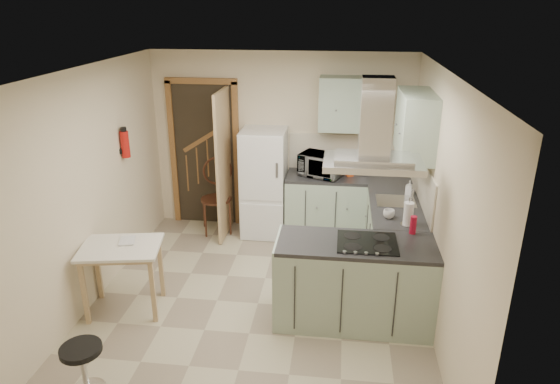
# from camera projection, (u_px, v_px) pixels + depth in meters

# --- Properties ---
(floor) EXTENTS (4.20, 4.20, 0.00)m
(floor) POSITION_uv_depth(u_px,v_px,m) (258.00, 303.00, 5.48)
(floor) COLOR #B9B090
(floor) RESTS_ON ground
(ceiling) EXTENTS (4.20, 4.20, 0.00)m
(ceiling) POSITION_uv_depth(u_px,v_px,m) (254.00, 72.00, 4.58)
(ceiling) COLOR silver
(ceiling) RESTS_ON back_wall
(back_wall) EXTENTS (3.60, 0.00, 3.60)m
(back_wall) POSITION_uv_depth(u_px,v_px,m) (281.00, 143.00, 6.98)
(back_wall) COLOR beige
(back_wall) RESTS_ON floor
(left_wall) EXTENTS (0.00, 4.20, 4.20)m
(left_wall) POSITION_uv_depth(u_px,v_px,m) (87.00, 190.00, 5.24)
(left_wall) COLOR beige
(left_wall) RESTS_ON floor
(right_wall) EXTENTS (0.00, 4.20, 4.20)m
(right_wall) POSITION_uv_depth(u_px,v_px,m) (439.00, 206.00, 4.82)
(right_wall) COLOR beige
(right_wall) RESTS_ON floor
(doorway) EXTENTS (1.10, 0.12, 2.10)m
(doorway) POSITION_uv_depth(u_px,v_px,m) (205.00, 154.00, 7.15)
(doorway) COLOR brown
(doorway) RESTS_ON floor
(fridge) EXTENTS (0.60, 0.60, 1.50)m
(fridge) POSITION_uv_depth(u_px,v_px,m) (264.00, 183.00, 6.90)
(fridge) COLOR white
(fridge) RESTS_ON floor
(counter_back) EXTENTS (1.08, 0.60, 0.90)m
(counter_back) POSITION_uv_depth(u_px,v_px,m) (326.00, 206.00, 6.91)
(counter_back) COLOR #9EB2A0
(counter_back) RESTS_ON floor
(counter_right) EXTENTS (0.60, 1.95, 0.90)m
(counter_right) POSITION_uv_depth(u_px,v_px,m) (391.00, 230.00, 6.19)
(counter_right) COLOR #9EB2A0
(counter_right) RESTS_ON floor
(splashback) EXTENTS (1.68, 0.02, 0.50)m
(splashback) POSITION_uv_depth(u_px,v_px,m) (350.00, 152.00, 6.89)
(splashback) COLOR beige
(splashback) RESTS_ON counter_back
(wall_cabinet_back) EXTENTS (0.85, 0.35, 0.70)m
(wall_cabinet_back) POSITION_uv_depth(u_px,v_px,m) (352.00, 104.00, 6.49)
(wall_cabinet_back) COLOR #9EB2A0
(wall_cabinet_back) RESTS_ON back_wall
(wall_cabinet_right) EXTENTS (0.35, 0.90, 0.70)m
(wall_cabinet_right) POSITION_uv_depth(u_px,v_px,m) (415.00, 125.00, 5.42)
(wall_cabinet_right) COLOR #9EB2A0
(wall_cabinet_right) RESTS_ON right_wall
(peninsula) EXTENTS (1.55, 0.65, 0.90)m
(peninsula) POSITION_uv_depth(u_px,v_px,m) (354.00, 282.00, 5.03)
(peninsula) COLOR #9EB2A0
(peninsula) RESTS_ON floor
(hob) EXTENTS (0.58, 0.50, 0.01)m
(hob) POSITION_uv_depth(u_px,v_px,m) (367.00, 243.00, 4.86)
(hob) COLOR black
(hob) RESTS_ON peninsula
(extractor_hood) EXTENTS (0.90, 0.55, 0.10)m
(extractor_hood) POSITION_uv_depth(u_px,v_px,m) (373.00, 163.00, 4.57)
(extractor_hood) COLOR silver
(extractor_hood) RESTS_ON ceiling
(sink) EXTENTS (0.45, 0.40, 0.01)m
(sink) POSITION_uv_depth(u_px,v_px,m) (396.00, 201.00, 5.86)
(sink) COLOR silver
(sink) RESTS_ON counter_right
(fire_extinguisher) EXTENTS (0.10, 0.10, 0.32)m
(fire_extinguisher) POSITION_uv_depth(u_px,v_px,m) (125.00, 144.00, 5.97)
(fire_extinguisher) COLOR #B2140F
(fire_extinguisher) RESTS_ON left_wall
(drop_leaf_table) EXTENTS (0.90, 0.74, 0.75)m
(drop_leaf_table) POSITION_uv_depth(u_px,v_px,m) (124.00, 278.00, 5.25)
(drop_leaf_table) COLOR tan
(drop_leaf_table) RESTS_ON floor
(bentwood_chair) EXTENTS (0.55, 0.55, 0.97)m
(bentwood_chair) POSITION_uv_depth(u_px,v_px,m) (216.00, 199.00, 7.04)
(bentwood_chair) COLOR #431C16
(bentwood_chair) RESTS_ON floor
(stool) EXTENTS (0.43, 0.43, 0.46)m
(stool) POSITION_uv_depth(u_px,v_px,m) (84.00, 369.00, 4.17)
(stool) COLOR black
(stool) RESTS_ON floor
(microwave) EXTENTS (0.65, 0.55, 0.30)m
(microwave) POSITION_uv_depth(u_px,v_px,m) (321.00, 165.00, 6.68)
(microwave) COLOR black
(microwave) RESTS_ON counter_back
(kettle) EXTENTS (0.18, 0.18, 0.24)m
(kettle) POSITION_uv_depth(u_px,v_px,m) (364.00, 166.00, 6.76)
(kettle) COLOR white
(kettle) RESTS_ON counter_back
(cereal_box) EXTENTS (0.16, 0.23, 0.31)m
(cereal_box) POSITION_uv_depth(u_px,v_px,m) (348.00, 163.00, 6.73)
(cereal_box) COLOR #E4511A
(cereal_box) RESTS_ON counter_back
(soap_bottle) EXTENTS (0.10, 0.10, 0.18)m
(soap_bottle) POSITION_uv_depth(u_px,v_px,m) (409.00, 188.00, 6.04)
(soap_bottle) COLOR #AEADB9
(soap_bottle) RESTS_ON counter_right
(paper_towel) EXTENTS (0.13, 0.13, 0.26)m
(paper_towel) POSITION_uv_depth(u_px,v_px,m) (408.00, 213.00, 5.21)
(paper_towel) COLOR silver
(paper_towel) RESTS_ON counter_right
(cup) EXTENTS (0.16, 0.16, 0.10)m
(cup) POSITION_uv_depth(u_px,v_px,m) (389.00, 214.00, 5.41)
(cup) COLOR silver
(cup) RESTS_ON counter_right
(red_bottle) EXTENTS (0.07, 0.07, 0.19)m
(red_bottle) POSITION_uv_depth(u_px,v_px,m) (413.00, 225.00, 5.03)
(red_bottle) COLOR #B40F2B
(red_bottle) RESTS_ON peninsula
(book) EXTENTS (0.21, 0.25, 0.10)m
(book) POSITION_uv_depth(u_px,v_px,m) (119.00, 238.00, 5.19)
(book) COLOR #A14C35
(book) RESTS_ON drop_leaf_table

